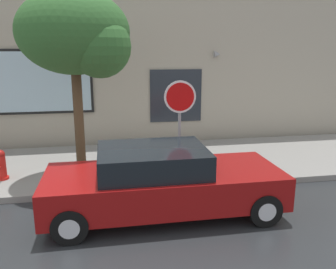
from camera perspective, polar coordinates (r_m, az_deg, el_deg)
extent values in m
plane|color=#282B2D|center=(7.30, -12.41, -13.20)|extent=(60.00, 60.00, 0.00)
cube|color=gray|center=(10.04, -11.87, -5.09)|extent=(20.00, 4.00, 0.15)
cube|color=#B2A893|center=(12.02, -12.41, 14.56)|extent=(20.00, 0.40, 7.00)
cube|color=black|center=(11.99, -19.90, 8.08)|extent=(3.19, 0.06, 2.06)
cube|color=silver|center=(11.96, -19.92, 8.06)|extent=(3.03, 0.03, 1.90)
cube|color=#262B33|center=(12.14, 1.30, 6.33)|extent=(1.80, 0.04, 1.80)
cone|color=#99999E|center=(12.27, 8.05, 12.84)|extent=(0.22, 0.24, 0.24)
cube|color=maroon|center=(7.10, -0.63, -8.40)|extent=(4.67, 1.83, 0.66)
cube|color=black|center=(6.87, -2.57, -4.14)|extent=(2.10, 1.61, 0.47)
cylinder|color=black|center=(8.40, 10.56, -7.02)|extent=(0.64, 0.22, 0.64)
cylinder|color=silver|center=(8.40, 10.56, -7.02)|extent=(0.35, 0.24, 0.35)
cylinder|color=black|center=(6.98, 15.49, -11.75)|extent=(0.64, 0.22, 0.64)
cylinder|color=silver|center=(6.98, 15.49, -11.75)|extent=(0.35, 0.24, 0.35)
cylinder|color=black|center=(7.93, -14.63, -8.54)|extent=(0.64, 0.22, 0.64)
cylinder|color=silver|center=(7.93, -14.63, -8.54)|extent=(0.35, 0.24, 0.35)
cylinder|color=black|center=(6.40, -15.73, -14.21)|extent=(0.64, 0.22, 0.64)
cylinder|color=silver|center=(6.40, -15.73, -14.21)|extent=(0.35, 0.24, 0.35)
cylinder|color=red|center=(9.50, -25.52, -4.79)|extent=(0.22, 0.22, 0.63)
sphere|color=#AD1814|center=(9.41, -25.72, -2.97)|extent=(0.23, 0.23, 0.23)
cylinder|color=#AD1814|center=(9.64, -25.30, -4.32)|extent=(0.09, 0.12, 0.09)
cylinder|color=red|center=(9.59, -25.34, -6.41)|extent=(0.30, 0.30, 0.06)
cylinder|color=#4C3823|center=(8.91, -14.32, 2.15)|extent=(0.24, 0.24, 2.78)
ellipsoid|color=#33662D|center=(8.75, -15.17, 15.81)|extent=(2.63, 2.23, 1.97)
sphere|color=#33662D|center=(8.39, -11.07, 13.89)|extent=(1.44, 1.44, 1.44)
cylinder|color=gray|center=(8.37, 1.88, 0.47)|extent=(0.07, 0.07, 2.39)
cylinder|color=white|center=(8.18, 1.99, 6.16)|extent=(0.76, 0.02, 0.76)
cylinder|color=red|center=(8.17, 2.01, 6.15)|extent=(0.66, 0.02, 0.66)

